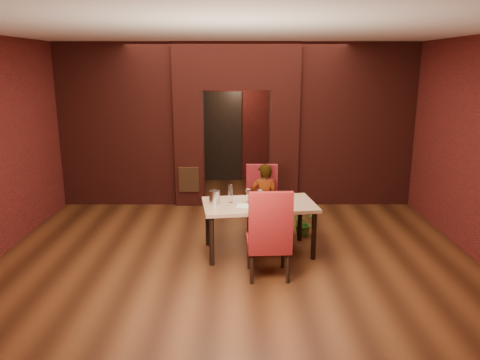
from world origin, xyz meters
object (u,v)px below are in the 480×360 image
object	(u,v)px
potted_plant	(303,223)
person_seated	(264,201)
wine_glass_b	(260,197)
water_bottle	(231,193)
wine_glass_c	(275,199)
chair_far	(262,201)
chair_near	(268,232)
wine_glass_a	(248,196)
dining_table	(259,228)
wine_bucket	(214,197)

from	to	relation	value
potted_plant	person_seated	bearing A→B (deg)	-176.20
wine_glass_b	water_bottle	xyz separation A→B (m)	(-0.44, 0.04, 0.04)
wine_glass_b	water_bottle	distance (m)	0.44
wine_glass_c	potted_plant	distance (m)	1.16
chair_far	chair_near	bearing A→B (deg)	-89.84
chair_near	wine_glass_a	bearing A→B (deg)	-76.38
person_seated	dining_table	bearing A→B (deg)	83.32
wine_bucket	water_bottle	size ratio (longest dim) A/B	0.70
potted_plant	chair_near	bearing A→B (deg)	-113.86
wine_glass_c	wine_bucket	world-z (taller)	wine_glass_c
chair_far	wine_bucket	bearing A→B (deg)	-134.99
chair_near	dining_table	bearing A→B (deg)	-86.51
wine_glass_c	water_bottle	xyz separation A→B (m)	(-0.65, 0.14, 0.04)
dining_table	wine_glass_a	size ratio (longest dim) A/B	8.05
wine_glass_a	water_bottle	world-z (taller)	water_bottle
wine_glass_b	potted_plant	xyz separation A→B (m)	(0.76, 0.70, -0.65)
wine_glass_b	wine_bucket	size ratio (longest dim) A/B	1.03
chair_near	potted_plant	size ratio (longest dim) A/B	2.83
wine_glass_c	water_bottle	distance (m)	0.67
water_bottle	potted_plant	bearing A→B (deg)	28.98
chair_near	wine_glass_a	world-z (taller)	chair_near
chair_far	potted_plant	distance (m)	0.77
chair_near	potted_plant	world-z (taller)	chair_near
dining_table	chair_far	world-z (taller)	chair_far
wine_glass_a	chair_far	bearing A→B (deg)	70.44
dining_table	water_bottle	bearing A→B (deg)	165.92
chair_far	person_seated	world-z (taller)	person_seated
wine_glass_a	wine_bucket	xyz separation A→B (m)	(-0.50, -0.05, -0.01)
dining_table	wine_glass_b	distance (m)	0.49
chair_far	wine_glass_c	world-z (taller)	chair_far
water_bottle	wine_glass_b	bearing A→B (deg)	-5.15
chair_far	chair_near	world-z (taller)	chair_near
person_seated	water_bottle	world-z (taller)	person_seated
chair_near	water_bottle	xyz separation A→B (m)	(-0.52, 0.87, 0.29)
chair_far	person_seated	xyz separation A→B (m)	(0.03, -0.08, 0.04)
dining_table	chair_far	bearing A→B (deg)	75.53
person_seated	wine_glass_b	xyz separation A→B (m)	(-0.10, -0.66, 0.26)
dining_table	chair_far	distance (m)	0.77
dining_table	person_seated	xyz separation A→B (m)	(0.11, 0.66, 0.23)
potted_plant	chair_far	bearing A→B (deg)	176.71
water_bottle	potted_plant	distance (m)	1.53
chair_near	wine_bucket	bearing A→B (deg)	-50.27
chair_far	person_seated	size ratio (longest dim) A/B	0.94
person_seated	potted_plant	xyz separation A→B (m)	(0.66, 0.04, -0.40)
chair_near	wine_glass_b	world-z (taller)	chair_near
chair_far	water_bottle	size ratio (longest dim) A/B	4.20
wine_glass_c	potted_plant	world-z (taller)	wine_glass_c
dining_table	potted_plant	bearing A→B (deg)	34.58
wine_glass_b	wine_glass_c	world-z (taller)	wine_glass_b
wine_glass_c	person_seated	bearing A→B (deg)	98.66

